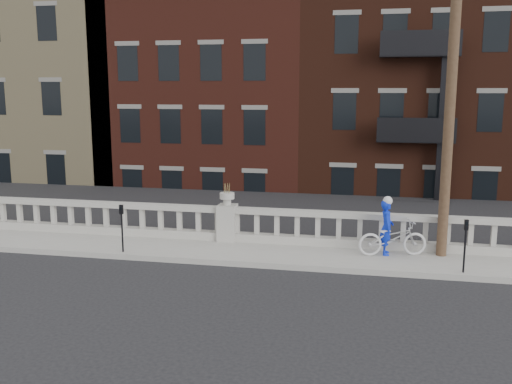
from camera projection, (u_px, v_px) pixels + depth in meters
ground at (187, 289)px, 13.58m from camera, size 120.00×120.00×0.00m
sidewalk at (219, 251)px, 16.45m from camera, size 32.00×2.20×0.15m
balustrade at (227, 225)px, 17.27m from camera, size 28.00×0.34×1.03m
planter_pedestal at (227, 218)px, 17.23m from camera, size 0.55×0.55×1.76m
lower_level at (312, 122)px, 35.20m from camera, size 80.00×44.00×20.80m
utility_pole at (452, 68)px, 14.89m from camera, size 1.60×0.28×10.00m
parking_meter_c at (122, 223)px, 15.97m from camera, size 0.10×0.09×1.36m
parking_meter_d at (465, 240)px, 14.19m from camera, size 0.10×0.09×1.36m
bicycle at (392, 238)px, 15.71m from camera, size 1.99×1.10×0.99m
cyclist at (387, 227)px, 15.77m from camera, size 0.39×0.58×1.54m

